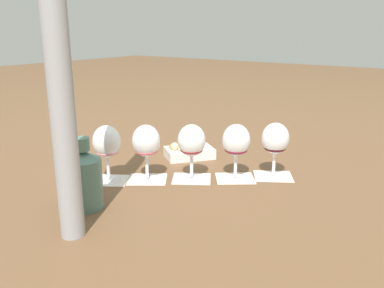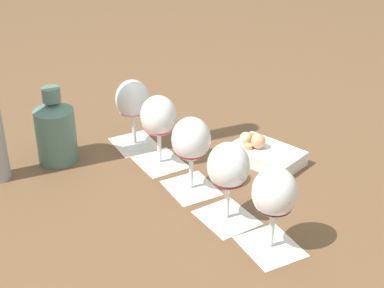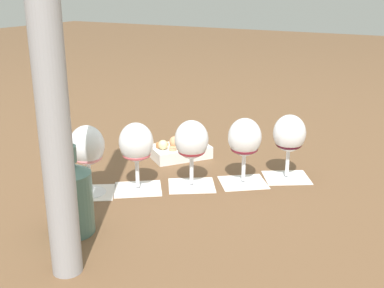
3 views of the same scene
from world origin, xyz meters
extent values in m
plane|color=brown|center=(0.00, 0.00, 0.00)|extent=(8.00, 8.00, 0.00)
cube|color=silver|center=(-0.16, 0.19, 0.00)|extent=(0.14, 0.15, 0.00)
cube|color=silver|center=(-0.08, 0.11, 0.00)|extent=(0.15, 0.15, 0.00)
cube|color=silver|center=(0.00, 0.00, 0.00)|extent=(0.14, 0.15, 0.00)
cube|color=silver|center=(0.08, -0.10, 0.00)|extent=(0.15, 0.15, 0.00)
cube|color=silver|center=(0.16, -0.19, 0.00)|extent=(0.14, 0.15, 0.00)
cylinder|color=white|center=(-0.16, 0.19, 0.00)|extent=(0.08, 0.08, 0.01)
cylinder|color=white|center=(-0.16, 0.19, 0.04)|extent=(0.01, 0.01, 0.07)
ellipsoid|color=white|center=(-0.16, 0.19, 0.12)|extent=(0.08, 0.08, 0.10)
ellipsoid|color=pink|center=(-0.16, 0.19, 0.09)|extent=(0.07, 0.07, 0.02)
cylinder|color=white|center=(-0.08, 0.11, 0.00)|extent=(0.08, 0.08, 0.01)
cylinder|color=white|center=(-0.08, 0.11, 0.04)|extent=(0.01, 0.01, 0.07)
ellipsoid|color=white|center=(-0.08, 0.11, 0.12)|extent=(0.08, 0.08, 0.10)
ellipsoid|color=#D25762|center=(-0.08, 0.11, 0.09)|extent=(0.07, 0.07, 0.02)
cylinder|color=white|center=(0.00, 0.00, 0.00)|extent=(0.08, 0.08, 0.01)
cylinder|color=white|center=(0.00, 0.00, 0.04)|extent=(0.01, 0.01, 0.07)
ellipsoid|color=white|center=(0.00, 0.00, 0.12)|extent=(0.08, 0.08, 0.10)
ellipsoid|color=maroon|center=(0.00, 0.00, 0.09)|extent=(0.07, 0.07, 0.03)
cylinder|color=white|center=(0.08, -0.10, 0.00)|extent=(0.08, 0.08, 0.01)
cylinder|color=white|center=(0.08, -0.10, 0.04)|extent=(0.01, 0.01, 0.07)
ellipsoid|color=white|center=(0.08, -0.10, 0.12)|extent=(0.08, 0.08, 0.10)
ellipsoid|color=maroon|center=(0.08, -0.10, 0.09)|extent=(0.07, 0.07, 0.02)
cylinder|color=white|center=(0.16, -0.19, 0.00)|extent=(0.08, 0.08, 0.01)
cylinder|color=white|center=(0.16, -0.19, 0.04)|extent=(0.01, 0.01, 0.07)
ellipsoid|color=white|center=(0.16, -0.19, 0.12)|extent=(0.08, 0.08, 0.10)
ellipsoid|color=#430B1A|center=(0.16, -0.19, 0.09)|extent=(0.07, 0.07, 0.03)
cylinder|color=#4C7066|center=(-0.32, 0.10, 0.06)|extent=(0.09, 0.09, 0.13)
cone|color=#4C7066|center=(-0.32, 0.10, 0.14)|extent=(0.09, 0.09, 0.02)
cylinder|color=#4C7066|center=(-0.32, 0.10, 0.17)|extent=(0.04, 0.04, 0.03)
cube|color=white|center=(0.17, 0.13, 0.02)|extent=(0.19, 0.18, 0.03)
cylinder|color=#B2703D|center=(0.13, 0.17, 0.04)|extent=(0.03, 0.03, 0.01)
cylinder|color=tan|center=(0.12, 0.13, 0.04)|extent=(0.02, 0.02, 0.01)
sphere|color=tan|center=(0.15, 0.13, 0.05)|extent=(0.03, 0.03, 0.03)
cylinder|color=beige|center=(0.15, 0.17, 0.04)|extent=(0.02, 0.02, 0.01)
sphere|color=beige|center=(0.12, 0.16, 0.05)|extent=(0.03, 0.03, 0.03)
camera|label=1|loc=(-0.93, -0.68, 0.44)|focal=38.00mm
camera|label=2|loc=(0.09, -1.08, 0.69)|focal=55.00mm
camera|label=3|loc=(-0.97, -0.54, 0.48)|focal=45.00mm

